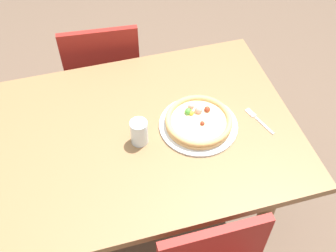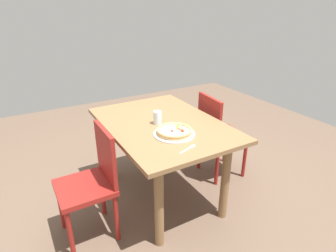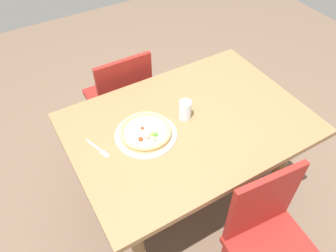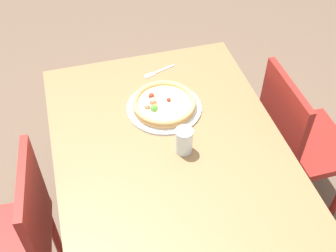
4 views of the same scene
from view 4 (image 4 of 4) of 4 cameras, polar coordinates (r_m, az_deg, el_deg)
ground_plane at (r=2.30m, az=0.43°, el=-15.90°), size 6.00×6.00×0.00m
dining_table at (r=1.76m, az=0.55°, el=-5.98°), size 1.30×0.91×0.76m
chair_near at (r=2.17m, az=16.80°, el=-1.98°), size 0.40×0.40×0.88m
chair_far at (r=1.87m, az=-19.82°, el=-14.10°), size 0.43×0.43×0.88m
plate at (r=1.84m, az=-0.52°, el=2.47°), size 0.32×0.32×0.01m
pizza at (r=1.83m, az=-0.57°, el=3.04°), size 0.28×0.28×0.05m
fork at (r=2.03m, az=-1.50°, el=7.23°), size 0.07×0.16×0.00m
drinking_glass at (r=1.64m, az=2.13°, el=-1.95°), size 0.07×0.07×0.11m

